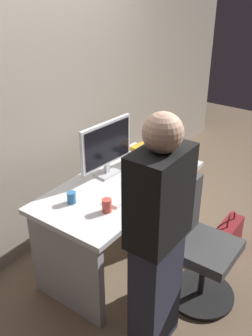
# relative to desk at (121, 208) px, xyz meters

# --- Properties ---
(ground_plane) EXTENTS (9.00, 9.00, 0.00)m
(ground_plane) POSITION_rel_desk_xyz_m (0.00, 0.00, -0.52)
(ground_plane) COLOR brown
(wall_back) EXTENTS (6.40, 0.10, 3.00)m
(wall_back) POSITION_rel_desk_xyz_m (0.00, 0.78, 0.98)
(wall_back) COLOR #9E9384
(wall_back) RESTS_ON ground
(desk) EXTENTS (1.45, 0.74, 0.76)m
(desk) POSITION_rel_desk_xyz_m (0.00, 0.00, 0.00)
(desk) COLOR white
(desk) RESTS_ON ground
(office_chair) EXTENTS (0.52, 0.52, 0.94)m
(office_chair) POSITION_rel_desk_xyz_m (0.01, -0.71, -0.09)
(office_chair) COLOR black
(office_chair) RESTS_ON ground
(person_at_desk) EXTENTS (0.40, 0.24, 1.64)m
(person_at_desk) POSITION_rel_desk_xyz_m (-0.53, -0.67, 0.32)
(person_at_desk) COLOR #262838
(person_at_desk) RESTS_ON ground
(monitor) EXTENTS (0.54, 0.16, 0.46)m
(monitor) POSITION_rel_desk_xyz_m (0.05, 0.18, 0.49)
(monitor) COLOR silver
(monitor) RESTS_ON desk
(keyboard) EXTENTS (0.43, 0.13, 0.02)m
(keyboard) POSITION_rel_desk_xyz_m (-0.10, -0.13, 0.25)
(keyboard) COLOR white
(keyboard) RESTS_ON desk
(mouse) EXTENTS (0.06, 0.10, 0.03)m
(mouse) POSITION_rel_desk_xyz_m (0.20, -0.14, 0.25)
(mouse) COLOR black
(mouse) RESTS_ON desk
(cup_near_keyboard) EXTENTS (0.07, 0.07, 0.10)m
(cup_near_keyboard) POSITION_rel_desk_xyz_m (-0.38, -0.16, 0.28)
(cup_near_keyboard) COLOR #D84C3F
(cup_near_keyboard) RESTS_ON desk
(cup_by_monitor) EXTENTS (0.07, 0.07, 0.09)m
(cup_by_monitor) POSITION_rel_desk_xyz_m (-0.44, 0.12, 0.28)
(cup_by_monitor) COLOR #3372B2
(cup_by_monitor) RESTS_ON desk
(book_stack) EXTENTS (0.24, 0.20, 0.14)m
(book_stack) POSITION_rel_desk_xyz_m (0.42, 0.07, 0.30)
(book_stack) COLOR red
(book_stack) RESTS_ON desk
(cell_phone) EXTENTS (0.09, 0.15, 0.01)m
(cell_phone) POSITION_rel_desk_xyz_m (0.44, -0.13, 0.24)
(cell_phone) COLOR black
(cell_phone) RESTS_ON desk
(handbag) EXTENTS (0.34, 0.14, 0.38)m
(handbag) POSITION_rel_desk_xyz_m (0.69, -0.70, -0.39)
(handbag) COLOR maroon
(handbag) RESTS_ON ground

